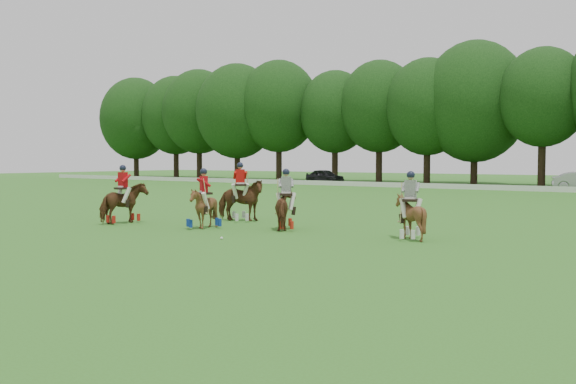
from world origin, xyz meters
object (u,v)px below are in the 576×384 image
Objects in this scene: car_left at (325,176)px; polo_stripe_a at (286,208)px; polo_red_b at (240,200)px; polo_stripe_b at (410,215)px; polo_ball at (222,238)px; polo_red_a at (123,202)px; polo_red_c at (204,207)px.

polo_stripe_a is (22.46, -37.86, 0.06)m from car_left.
polo_stripe_b is (8.24, -1.40, -0.11)m from polo_red_b.
polo_ball is at bearing -55.63° from polo_red_b.
polo_red_b is at bearing 124.37° from polo_ball.
car_left is 47.76× the size of polo_ball.
car_left is at bearing 111.78° from polo_red_a.
car_left is at bearing 117.65° from polo_red_b.
polo_red_a reaches higher than polo_stripe_a.
polo_stripe_a is at bearing 90.20° from polo_ball.
polo_stripe_b is 6.06m from polo_ball.
polo_red_a is at bearing 167.06° from polo_ball.
polo_red_c is at bearing 142.75° from polo_ball.
polo_stripe_b is at bearing 0.47° from polo_stripe_a.
polo_stripe_a is at bearing 17.17° from polo_red_a.
polo_stripe_a is (2.67, 1.48, -0.00)m from polo_red_c.
polo_red_b is at bearing 47.63° from polo_red_a.
car_left is at bearing 116.70° from polo_red_c.
polo_red_b reaches higher than polo_red_c.
polo_stripe_a is 1.01× the size of polo_stripe_b.
polo_red_c is at bearing -76.41° from polo_red_b.
polo_ball is (2.68, -2.04, -0.74)m from polo_red_c.
polo_stripe_b is at bearing 11.38° from polo_red_c.
polo_red_b is 1.09× the size of polo_red_c.
polo_red_a is at bearing -150.09° from car_left.
polo_stripe_b is 24.20× the size of polo_ball.
polo_red_a is (15.93, -39.88, 0.11)m from car_left.
polo_red_b is 26.88× the size of polo_ball.
polo_ball is at bearing -89.80° from polo_stripe_a.
polo_ball is (-4.86, -3.56, -0.72)m from polo_stripe_b.
polo_red_b reaches higher than polo_stripe_a.
polo_stripe_a is at bearing -141.20° from car_left.
polo_red_a reaches higher than polo_ball.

